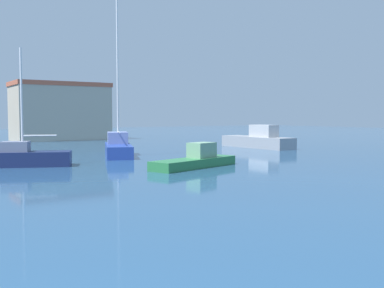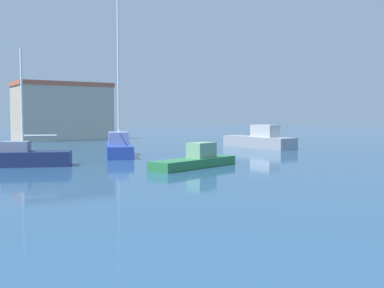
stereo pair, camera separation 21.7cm
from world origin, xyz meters
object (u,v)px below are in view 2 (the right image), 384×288
(sailboat_blue_center_channel, at_px, (119,146))
(sailboat_navy_inner_mooring, at_px, (22,157))
(motorboat_green_mid_harbor, at_px, (196,160))
(motorboat_grey_near_pier, at_px, (259,140))

(sailboat_blue_center_channel, bearing_deg, sailboat_navy_inner_mooring, -155.22)
(sailboat_navy_inner_mooring, bearing_deg, sailboat_blue_center_channel, 24.78)
(sailboat_blue_center_channel, bearing_deg, motorboat_green_mid_harbor, -85.91)
(sailboat_blue_center_channel, relative_size, sailboat_navy_inner_mooring, 1.66)
(sailboat_blue_center_channel, distance_m, sailboat_navy_inner_mooring, 8.09)
(sailboat_navy_inner_mooring, relative_size, motorboat_green_mid_harbor, 1.10)
(sailboat_blue_center_channel, bearing_deg, motorboat_grey_near_pier, 3.33)
(sailboat_blue_center_channel, relative_size, motorboat_green_mid_harbor, 1.83)
(motorboat_grey_near_pier, xyz_separation_m, sailboat_navy_inner_mooring, (-21.22, -4.20, -0.14))
(sailboat_blue_center_channel, height_order, motorboat_grey_near_pier, sailboat_blue_center_channel)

